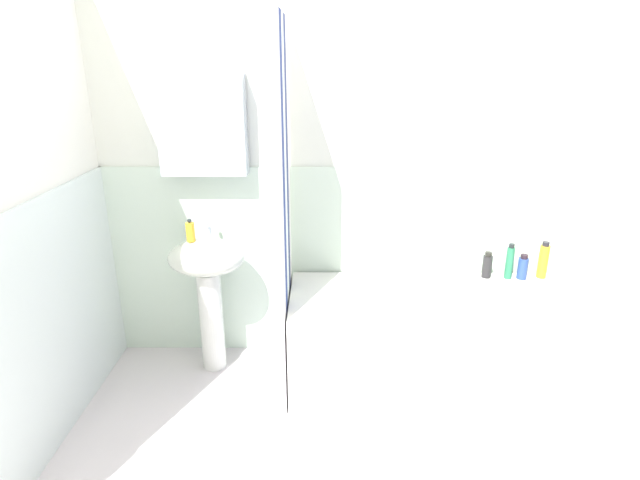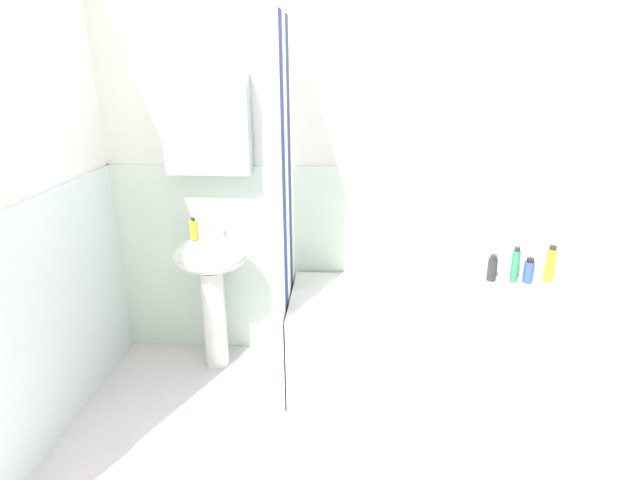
{
  "view_description": "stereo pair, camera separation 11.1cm",
  "coord_description": "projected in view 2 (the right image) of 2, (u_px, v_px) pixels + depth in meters",
  "views": [
    {
      "loc": [
        -0.25,
        -1.66,
        1.78
      ],
      "look_at": [
        -0.26,
        0.79,
        0.91
      ],
      "focal_mm": 28.4,
      "sensor_mm": 36.0,
      "label": 1
    },
    {
      "loc": [
        -0.14,
        -1.65,
        1.78
      ],
      "look_at": [
        -0.26,
        0.79,
        0.91
      ],
      "focal_mm": 28.4,
      "sensor_mm": 36.0,
      "label": 2
    }
  ],
  "objects": [
    {
      "name": "bathtub",
      "position": [
        432.0,
        341.0,
        2.88
      ],
      "size": [
        1.6,
        0.64,
        0.55
      ],
      "primitive_type": "cube",
      "color": "silver",
      "rests_on": "ground_plane"
    },
    {
      "name": "shower_curtain",
      "position": [
        287.0,
        217.0,
        2.68
      ],
      "size": [
        0.01,
        0.64,
        2.0
      ],
      "color": "white",
      "rests_on": "ground_plane"
    },
    {
      "name": "towel_folded",
      "position": [
        419.0,
        307.0,
        2.61
      ],
      "size": [
        0.33,
        0.29,
        0.07
      ],
      "primitive_type": "cube",
      "rotation": [
        0.0,
        0.0,
        0.18
      ],
      "color": "silver",
      "rests_on": "bathtub"
    },
    {
      "name": "wall_left_tiled",
      "position": [
        10.0,
        225.0,
        2.17
      ],
      "size": [
        0.07,
        1.81,
        2.4
      ],
      "color": "white",
      "rests_on": "ground_plane"
    },
    {
      "name": "shampoo_bottle",
      "position": [
        529.0,
        271.0,
        2.96
      ],
      "size": [
        0.06,
        0.06,
        0.15
      ],
      "color": "#2F4C9B",
      "rests_on": "bathtub"
    },
    {
      "name": "lotion_bottle",
      "position": [
        492.0,
        269.0,
        2.99
      ],
      "size": [
        0.06,
        0.06,
        0.16
      ],
      "color": "#29282A",
      "rests_on": "bathtub"
    },
    {
      "name": "wall_back_tiled",
      "position": [
        359.0,
        177.0,
        2.96
      ],
      "size": [
        3.6,
        0.18,
        2.4
      ],
      "color": "white",
      "rests_on": "ground_plane"
    },
    {
      "name": "sink",
      "position": [
        211.0,
        274.0,
        2.96
      ],
      "size": [
        0.44,
        0.34,
        0.82
      ],
      "color": "white",
      "rests_on": "ground_plane"
    },
    {
      "name": "soap_dispenser",
      "position": [
        194.0,
        230.0,
        2.87
      ],
      "size": [
        0.05,
        0.05,
        0.13
      ],
      "color": "gold",
      "rests_on": "sink"
    },
    {
      "name": "conditioner_bottle",
      "position": [
        515.0,
        265.0,
        2.96
      ],
      "size": [
        0.04,
        0.04,
        0.22
      ],
      "color": "#2B8056",
      "rests_on": "bathtub"
    },
    {
      "name": "body_wash_bottle",
      "position": [
        550.0,
        265.0,
        2.96
      ],
      "size": [
        0.06,
        0.06,
        0.23
      ],
      "color": "gold",
      "rests_on": "bathtub"
    },
    {
      "name": "faucet",
      "position": [
        211.0,
        225.0,
        2.94
      ],
      "size": [
        0.03,
        0.12,
        0.12
      ],
      "color": "silver",
      "rests_on": "sink"
    }
  ]
}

